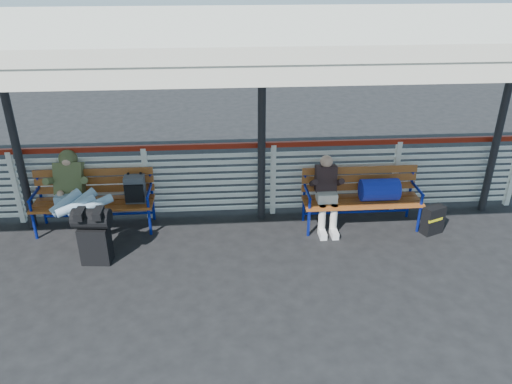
{
  "coord_description": "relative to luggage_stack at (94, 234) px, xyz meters",
  "views": [
    {
      "loc": [
        1.19,
        -5.32,
        3.92
      ],
      "look_at": [
        1.66,
        1.0,
        0.83
      ],
      "focal_mm": 35.0,
      "sensor_mm": 36.0,
      "label": 1
    }
  ],
  "objects": [
    {
      "name": "bench_right",
      "position": [
        4.01,
        0.73,
        0.14
      ],
      "size": [
        1.8,
        0.56,
        0.92
      ],
      "color": "#A65D20",
      "rests_on": "ground"
    },
    {
      "name": "traveler_man",
      "position": [
        -0.35,
        0.63,
        0.26
      ],
      "size": [
        0.94,
        1.53,
        0.77
      ],
      "color": "#99B7CE",
      "rests_on": "ground"
    },
    {
      "name": "luggage_stack",
      "position": [
        0.0,
        0.0,
        0.0
      ],
      "size": [
        0.52,
        0.33,
        0.82
      ],
      "rotation": [
        0.0,
        0.0,
        -0.1
      ],
      "color": "black",
      "rests_on": "ground"
    },
    {
      "name": "suitcase_side",
      "position": [
        4.94,
        0.43,
        -0.23
      ],
      "size": [
        0.36,
        0.3,
        0.45
      ],
      "rotation": [
        0.0,
        0.0,
        0.4
      ],
      "color": "black",
      "rests_on": "ground"
    },
    {
      "name": "fence",
      "position": [
        0.57,
        1.25,
        0.21
      ],
      "size": [
        12.08,
        0.08,
        1.24
      ],
      "color": "silver",
      "rests_on": "ground"
    },
    {
      "name": "canopy",
      "position": [
        0.57,
        0.21,
        2.59
      ],
      "size": [
        12.6,
        3.6,
        3.16
      ],
      "color": "silver",
      "rests_on": "ground"
    },
    {
      "name": "companion_person",
      "position": [
        3.34,
        0.73,
        0.15
      ],
      "size": [
        0.32,
        0.66,
        1.15
      ],
      "color": "beige",
      "rests_on": "ground"
    },
    {
      "name": "ground",
      "position": [
        0.57,
        -0.65,
        -0.45
      ],
      "size": [
        60.0,
        60.0,
        0.0
      ],
      "primitive_type": "plane",
      "color": "black",
      "rests_on": "ground"
    },
    {
      "name": "bench_left",
      "position": [
        -0.03,
        0.98,
        0.13
      ],
      "size": [
        1.8,
        0.56,
        0.92
      ],
      "color": "#A65D20",
      "rests_on": "ground"
    }
  ]
}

